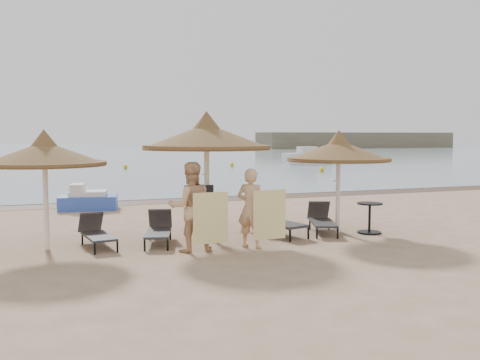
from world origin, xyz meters
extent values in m
plane|color=tan|center=(0.00, 0.00, 0.00)|extent=(160.00, 160.00, 0.00)
cube|color=slate|center=(0.00, 80.00, 0.01)|extent=(200.00, 140.00, 0.03)
cube|color=#4A3628|center=(0.00, 9.40, 0.00)|extent=(200.00, 1.60, 0.01)
cube|color=#6D6249|center=(55.00, 80.00, 1.50)|extent=(40.00, 8.00, 3.00)
cube|color=silver|center=(18.00, 30.00, 0.50)|extent=(4.00, 1.60, 1.00)
cube|color=silver|center=(18.00, 30.00, 1.25)|extent=(1.50, 1.00, 0.60)
cylinder|color=white|center=(-3.10, 1.77, 0.97)|extent=(0.11, 0.11, 1.95)
cone|color=brown|center=(-3.10, 1.77, 2.15)|extent=(2.69, 2.69, 0.51)
cone|color=brown|center=(-3.10, 1.77, 2.46)|extent=(0.65, 0.65, 0.42)
cylinder|color=brown|center=(-3.10, 1.77, 1.91)|extent=(2.64, 2.64, 0.09)
cylinder|color=white|center=(0.62, 1.80, 1.14)|extent=(0.13, 0.13, 2.28)
cone|color=brown|center=(0.62, 1.80, 2.52)|extent=(3.15, 3.15, 0.60)
cone|color=brown|center=(0.62, 1.80, 2.88)|extent=(0.76, 0.76, 0.49)
cylinder|color=brown|center=(0.62, 1.80, 2.24)|extent=(3.09, 3.09, 0.11)
cylinder|color=white|center=(4.02, 1.34, 0.98)|extent=(0.11, 0.11, 1.95)
cone|color=brown|center=(4.02, 1.34, 2.15)|extent=(2.69, 2.69, 0.51)
cone|color=brown|center=(4.02, 1.34, 2.46)|extent=(0.65, 0.65, 0.42)
cylinder|color=brown|center=(4.02, 1.34, 1.91)|extent=(2.64, 2.64, 0.09)
cylinder|color=black|center=(-2.16, 0.86, 0.12)|extent=(0.04, 0.04, 0.24)
cylinder|color=black|center=(-1.67, 0.93, 0.12)|extent=(0.04, 0.04, 0.24)
cylinder|color=black|center=(-2.33, 2.07, 0.12)|extent=(0.04, 0.04, 0.24)
cylinder|color=black|center=(-1.85, 2.14, 0.12)|extent=(0.04, 0.04, 0.24)
cube|color=black|center=(-2.01, 1.54, 0.27)|extent=(0.72, 1.37, 0.05)
cube|color=black|center=(-2.11, 2.30, 0.48)|extent=(0.59, 0.44, 0.49)
cylinder|color=black|center=(-1.10, 0.86, 0.13)|extent=(0.04, 0.04, 0.25)
cylinder|color=black|center=(-0.61, 0.72, 0.13)|extent=(0.04, 0.04, 0.25)
cylinder|color=black|center=(-0.76, 2.06, 0.13)|extent=(0.04, 0.04, 0.25)
cylinder|color=black|center=(-0.28, 1.93, 0.13)|extent=(0.04, 0.04, 0.25)
cube|color=black|center=(-0.68, 1.44, 0.28)|extent=(0.89, 1.44, 0.05)
cube|color=black|center=(-0.47, 2.19, 0.49)|extent=(0.64, 0.51, 0.51)
cylinder|color=black|center=(2.33, 0.66, 0.15)|extent=(0.05, 0.05, 0.29)
cylinder|color=black|center=(2.90, 0.81, 0.15)|extent=(0.05, 0.05, 0.29)
cylinder|color=black|center=(1.97, 2.07, 0.15)|extent=(0.05, 0.05, 0.29)
cylinder|color=black|center=(2.53, 2.21, 0.15)|extent=(0.05, 0.05, 0.29)
cube|color=black|center=(2.42, 1.49, 0.32)|extent=(1.01, 1.67, 0.06)
cube|color=black|center=(2.19, 2.37, 0.57)|extent=(0.73, 0.59, 0.59)
cylinder|color=black|center=(3.12, 0.79, 0.13)|extent=(0.05, 0.05, 0.26)
cylinder|color=black|center=(3.60, 0.61, 0.13)|extent=(0.05, 0.05, 0.26)
cylinder|color=black|center=(3.56, 1.99, 0.13)|extent=(0.05, 0.05, 0.26)
cylinder|color=black|center=(4.04, 1.81, 0.13)|extent=(0.05, 0.05, 0.26)
cube|color=black|center=(3.60, 1.34, 0.28)|extent=(1.00, 1.48, 0.05)
cube|color=black|center=(3.87, 2.09, 0.50)|extent=(0.66, 0.56, 0.52)
cylinder|color=black|center=(4.76, 0.98, 0.02)|extent=(0.61, 0.61, 0.04)
cylinder|color=black|center=(4.76, 0.98, 0.39)|extent=(0.07, 0.07, 0.74)
cylinder|color=black|center=(4.76, 0.98, 0.77)|extent=(0.65, 0.65, 0.03)
imported|color=tan|center=(-0.15, 0.50, 1.14)|extent=(1.09, 0.75, 2.28)
imported|color=tan|center=(1.23, 0.41, 1.05)|extent=(1.13, 1.11, 2.09)
cube|color=yellow|center=(0.20, 0.15, 0.77)|extent=(0.79, 0.05, 1.11)
cube|color=yellow|center=(1.58, 0.16, 0.77)|extent=(0.79, 0.04, 1.11)
cube|color=silver|center=(0.62, 1.98, 1.08)|extent=(0.26, 0.11, 0.33)
cube|color=black|center=(0.62, 1.64, 1.16)|extent=(0.25, 0.17, 0.34)
cube|color=blue|center=(-1.72, 8.08, 0.24)|extent=(2.07, 1.45, 0.47)
cube|color=silver|center=(-1.72, 8.08, 0.54)|extent=(1.36, 1.15, 0.22)
cube|color=silver|center=(-2.06, 8.14, 0.73)|extent=(0.57, 0.84, 0.30)
sphere|color=#E2BB09|center=(2.65, 29.71, 0.16)|extent=(0.32, 0.32, 0.32)
sphere|color=#E2BB09|center=(14.83, 21.67, 0.17)|extent=(0.34, 0.34, 0.34)
sphere|color=#E2BB09|center=(11.08, 29.59, 0.16)|extent=(0.32, 0.32, 0.32)
camera|label=1|loc=(-3.14, -10.69, 2.55)|focal=40.00mm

